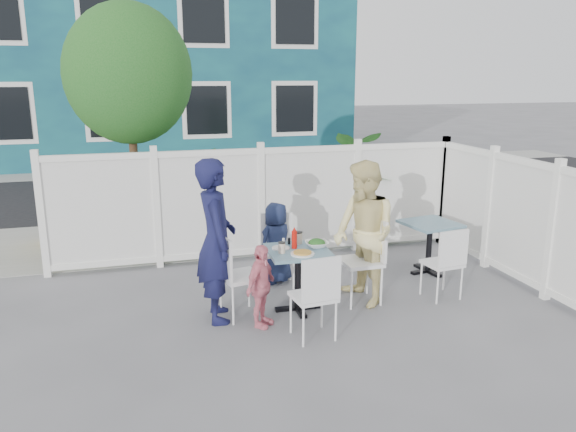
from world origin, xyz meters
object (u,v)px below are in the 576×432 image
object	(u,v)px
main_table	(298,263)
chair_back	(278,244)
chair_left	(234,270)
toddler	(261,286)
utility_cabinet	(70,203)
spare_table	(430,234)
man	(216,241)
boy	(276,243)
chair_near	(317,291)
chair_right	(368,253)
woman	(364,234)

from	to	relation	value
main_table	chair_back	bearing A→B (deg)	90.73
main_table	chair_left	bearing A→B (deg)	-179.34
chair_left	toddler	size ratio (longest dim) A/B	1.05
main_table	toddler	world-z (taller)	toddler
utility_cabinet	chair_back	world-z (taller)	utility_cabinet
spare_table	chair_back	bearing A→B (deg)	175.72
man	boy	bearing A→B (deg)	-43.25
main_table	boy	distance (m)	0.92
spare_table	chair_back	distance (m)	2.06
chair_near	chair_back	bearing A→B (deg)	83.04
chair_near	toddler	bearing A→B (deg)	128.40
man	chair_near	bearing A→B (deg)	-131.26
main_table	chair_near	bearing A→B (deg)	-93.23
chair_left	chair_right	distance (m)	1.58
utility_cabinet	toddler	size ratio (longest dim) A/B	1.40
utility_cabinet	chair_left	distance (m)	4.03
man	toddler	xyz separation A→B (m)	(0.41, -0.33, -0.43)
main_table	chair_left	xyz separation A→B (m)	(-0.73, -0.01, -0.00)
chair_near	toddler	xyz separation A→B (m)	(-0.46, 0.47, -0.07)
utility_cabinet	spare_table	bearing A→B (deg)	-39.18
chair_back	boy	size ratio (longest dim) A/B	0.86
main_table	toddler	xyz separation A→B (m)	(-0.50, -0.31, -0.10)
chair_left	spare_table	bearing A→B (deg)	92.69
spare_table	woman	distance (m)	1.48
chair_back	woman	distance (m)	1.22
chair_left	chair_back	xyz separation A→B (m)	(0.72, 0.88, -0.02)
chair_right	toddler	xyz separation A→B (m)	(-1.35, -0.35, -0.13)
utility_cabinet	chair_right	bearing A→B (deg)	-53.10
main_table	boy	bearing A→B (deg)	91.05
chair_near	chair_left	bearing A→B (deg)	125.79
chair_near	chair_right	bearing A→B (deg)	36.52
spare_table	chair_near	distance (m)	2.57
toddler	utility_cabinet	bearing A→B (deg)	71.77
main_table	chair_near	size ratio (longest dim) A/B	0.79
man	boy	world-z (taller)	man
chair_left	chair_right	xyz separation A→B (m)	(1.58, 0.04, 0.04)
chair_right	toddler	bearing A→B (deg)	103.77
chair_back	woman	bearing A→B (deg)	141.12
spare_table	man	size ratio (longest dim) A/B	0.43
boy	toddler	bearing A→B (deg)	44.22
chair_right	boy	bearing A→B (deg)	43.96
main_table	utility_cabinet	bearing A→B (deg)	127.58
chair_right	woman	xyz separation A→B (m)	(-0.07, -0.04, 0.25)
main_table	chair_left	world-z (taller)	chair_left
woman	utility_cabinet	bearing A→B (deg)	-145.04
spare_table	boy	size ratio (longest dim) A/B	0.72
chair_near	spare_table	bearing A→B (deg)	29.86
utility_cabinet	chair_right	world-z (taller)	utility_cabinet
chair_left	chair_near	bearing A→B (deg)	29.58
spare_table	chair_right	size ratio (longest dim) A/B	0.75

